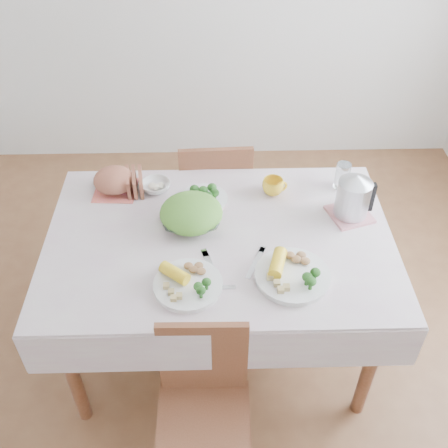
{
  "coord_description": "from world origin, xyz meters",
  "views": [
    {
      "loc": [
        -0.02,
        -1.65,
        2.31
      ],
      "look_at": [
        0.02,
        0.02,
        0.82
      ],
      "focal_mm": 42.0,
      "sensor_mm": 36.0,
      "label": 1
    }
  ],
  "objects_px": {
    "dinner_plate_left": "(188,285)",
    "electric_kettle": "(354,194)",
    "chair_far": "(215,192)",
    "dining_table": "(220,296)",
    "dinner_plate_right": "(292,276)",
    "chair_near": "(203,414)",
    "yellow_mug": "(273,187)",
    "salad_bowl": "(192,218)"
  },
  "relations": [
    {
      "from": "chair_near",
      "to": "yellow_mug",
      "type": "xyz_separation_m",
      "value": [
        0.33,
        0.96,
        0.34
      ]
    },
    {
      "from": "dinner_plate_right",
      "to": "chair_far",
      "type": "bearing_deg",
      "value": 107.7
    },
    {
      "from": "dining_table",
      "to": "chair_near",
      "type": "bearing_deg",
      "value": -96.53
    },
    {
      "from": "chair_near",
      "to": "electric_kettle",
      "type": "height_order",
      "value": "electric_kettle"
    },
    {
      "from": "dinner_plate_left",
      "to": "chair_far",
      "type": "bearing_deg",
      "value": 83.46
    },
    {
      "from": "dinner_plate_left",
      "to": "dinner_plate_right",
      "type": "height_order",
      "value": "dinner_plate_right"
    },
    {
      "from": "salad_bowl",
      "to": "dinner_plate_right",
      "type": "height_order",
      "value": "salad_bowl"
    },
    {
      "from": "dining_table",
      "to": "electric_kettle",
      "type": "bearing_deg",
      "value": 12.35
    },
    {
      "from": "dining_table",
      "to": "dinner_plate_left",
      "type": "distance_m",
      "value": 0.5
    },
    {
      "from": "chair_near",
      "to": "salad_bowl",
      "type": "relative_size",
      "value": 3.07
    },
    {
      "from": "chair_far",
      "to": "electric_kettle",
      "type": "bearing_deg",
      "value": 134.4
    },
    {
      "from": "dinner_plate_left",
      "to": "electric_kettle",
      "type": "height_order",
      "value": "electric_kettle"
    },
    {
      "from": "chair_far",
      "to": "electric_kettle",
      "type": "relative_size",
      "value": 4.17
    },
    {
      "from": "chair_near",
      "to": "chair_far",
      "type": "xyz_separation_m",
      "value": [
        0.06,
        1.35,
        -0.0
      ]
    },
    {
      "from": "dining_table",
      "to": "chair_near",
      "type": "height_order",
      "value": "chair_near"
    },
    {
      "from": "chair_far",
      "to": "dinner_plate_right",
      "type": "bearing_deg",
      "value": 105.11
    },
    {
      "from": "yellow_mug",
      "to": "electric_kettle",
      "type": "height_order",
      "value": "electric_kettle"
    },
    {
      "from": "chair_near",
      "to": "dining_table",
      "type": "bearing_deg",
      "value": 84.31
    },
    {
      "from": "chair_near",
      "to": "dinner_plate_left",
      "type": "bearing_deg",
      "value": 98.88
    },
    {
      "from": "chair_far",
      "to": "electric_kettle",
      "type": "height_order",
      "value": "electric_kettle"
    },
    {
      "from": "chair_far",
      "to": "dining_table",
      "type": "bearing_deg",
      "value": 88.71
    },
    {
      "from": "chair_far",
      "to": "electric_kettle",
      "type": "xyz_separation_m",
      "value": [
        0.61,
        -0.57,
        0.42
      ]
    },
    {
      "from": "dinner_plate_right",
      "to": "electric_kettle",
      "type": "xyz_separation_m",
      "value": [
        0.31,
        0.37,
        0.11
      ]
    },
    {
      "from": "dinner_plate_left",
      "to": "chair_near",
      "type": "bearing_deg",
      "value": -81.96
    },
    {
      "from": "dinner_plate_left",
      "to": "electric_kettle",
      "type": "xyz_separation_m",
      "value": [
        0.72,
        0.41,
        0.11
      ]
    },
    {
      "from": "electric_kettle",
      "to": "chair_far",
      "type": "bearing_deg",
      "value": 152.83
    },
    {
      "from": "chair_near",
      "to": "dinner_plate_right",
      "type": "xyz_separation_m",
      "value": [
        0.36,
        0.41,
        0.31
      ]
    },
    {
      "from": "dining_table",
      "to": "dinner_plate_left",
      "type": "height_order",
      "value": "dinner_plate_left"
    },
    {
      "from": "dinner_plate_left",
      "to": "dinner_plate_right",
      "type": "relative_size",
      "value": 0.91
    },
    {
      "from": "salad_bowl",
      "to": "yellow_mug",
      "type": "relative_size",
      "value": 2.56
    },
    {
      "from": "chair_far",
      "to": "dinner_plate_left",
      "type": "distance_m",
      "value": 1.03
    },
    {
      "from": "chair_far",
      "to": "yellow_mug",
      "type": "distance_m",
      "value": 0.59
    },
    {
      "from": "chair_far",
      "to": "electric_kettle",
      "type": "distance_m",
      "value": 0.93
    },
    {
      "from": "yellow_mug",
      "to": "dining_table",
      "type": "bearing_deg",
      "value": -130.68
    },
    {
      "from": "chair_near",
      "to": "dinner_plate_right",
      "type": "bearing_deg",
      "value": 49.63
    },
    {
      "from": "dining_table",
      "to": "chair_far",
      "type": "height_order",
      "value": "chair_far"
    },
    {
      "from": "salad_bowl",
      "to": "dinner_plate_right",
      "type": "xyz_separation_m",
      "value": [
        0.41,
        -0.33,
        -0.02
      ]
    },
    {
      "from": "dining_table",
      "to": "chair_near",
      "type": "distance_m",
      "value": 0.67
    },
    {
      "from": "dinner_plate_right",
      "to": "yellow_mug",
      "type": "distance_m",
      "value": 0.55
    },
    {
      "from": "yellow_mug",
      "to": "electric_kettle",
      "type": "bearing_deg",
      "value": -27.16
    },
    {
      "from": "dining_table",
      "to": "yellow_mug",
      "type": "xyz_separation_m",
      "value": [
        0.26,
        0.3,
        0.43
      ]
    },
    {
      "from": "chair_far",
      "to": "dinner_plate_left",
      "type": "xyz_separation_m",
      "value": [
        -0.11,
        -0.98,
        0.31
      ]
    }
  ]
}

